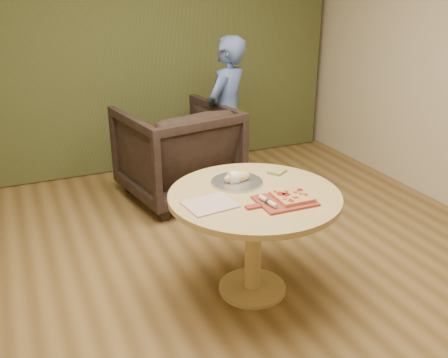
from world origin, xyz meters
TOP-DOWN VIEW (x-y plane):
  - room_shell at (0.00, 0.00)m, footprint 5.04×6.04m
  - curtain at (0.00, 2.90)m, footprint 4.80×0.14m
  - pedestal_table at (0.13, 0.14)m, footprint 1.14×1.14m
  - pizza_paddle at (0.24, -0.06)m, footprint 0.45×0.29m
  - flatbread_pizza at (0.30, -0.05)m, footprint 0.22×0.22m
  - cutlery_roll at (0.12, -0.06)m, footprint 0.05×0.20m
  - newspaper at (-0.20, 0.09)m, footprint 0.33×0.28m
  - serving_tray at (0.10, 0.35)m, footprint 0.36×0.36m
  - bread_roll at (0.09, 0.35)m, footprint 0.19×0.09m
  - green_packet at (0.45, 0.40)m, footprint 0.15×0.15m
  - armchair at (0.19, 1.91)m, footprint 1.14×1.09m
  - person_standing at (0.75, 1.96)m, footprint 0.68×0.63m

SIDE VIEW (x-z plane):
  - armchair at x=0.19m, z-range 0.00..1.02m
  - pedestal_table at x=0.13m, z-range 0.23..0.98m
  - newspaper at x=-0.20m, z-range 0.75..0.76m
  - serving_tray at x=0.10m, z-range 0.75..0.77m
  - pizza_paddle at x=0.24m, z-range 0.75..0.77m
  - green_packet at x=0.45m, z-range 0.75..0.77m
  - person_standing at x=0.75m, z-range 0.00..1.55m
  - flatbread_pizza at x=0.30m, z-range 0.76..0.80m
  - cutlery_roll at x=0.12m, z-range 0.76..0.80m
  - bread_roll at x=0.09m, z-range 0.75..0.84m
  - room_shell at x=0.00m, z-range -0.02..2.82m
  - curtain at x=0.00m, z-range 0.01..2.79m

